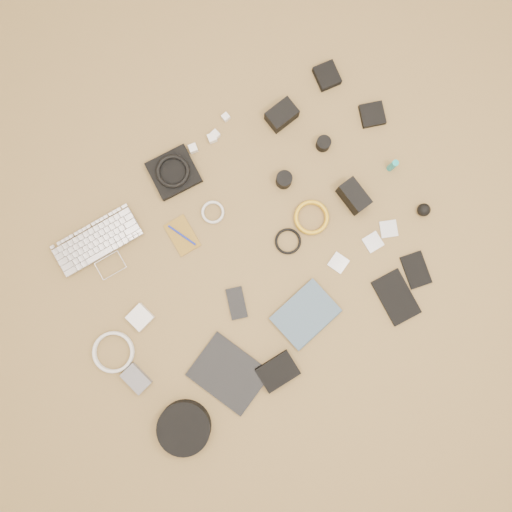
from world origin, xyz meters
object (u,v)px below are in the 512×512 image
headphone_case (184,428)px  laptop (104,252)px  paperback (321,331)px  dslr_camera (282,115)px  phone (237,303)px  tablet (229,374)px

headphone_case → laptop: bearing=84.5°
laptop → paperback: bearing=-50.0°
laptop → dslr_camera: 0.87m
laptop → phone: (0.34, -0.44, -0.01)m
tablet → headphone_case: (-0.24, -0.08, 0.02)m
laptop → dslr_camera: dslr_camera is taller
dslr_camera → phone: size_ratio=0.93×
tablet → phone: tablet is taller
phone → paperback: size_ratio=0.54×
paperback → tablet: bearing=72.4°
dslr_camera → paperback: 0.85m
headphone_case → paperback: headphone_case is taller
laptop → tablet: laptop is taller
laptop → phone: laptop is taller
headphone_case → paperback: bearing=3.5°
laptop → paperback: laptop is taller
phone → headphone_case: 0.51m
dslr_camera → paperback: bearing=-118.1°
tablet → headphone_case: size_ratio=1.32×
laptop → paperback: 0.89m
dslr_camera → tablet: 1.02m
headphone_case → paperback: size_ratio=0.88×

